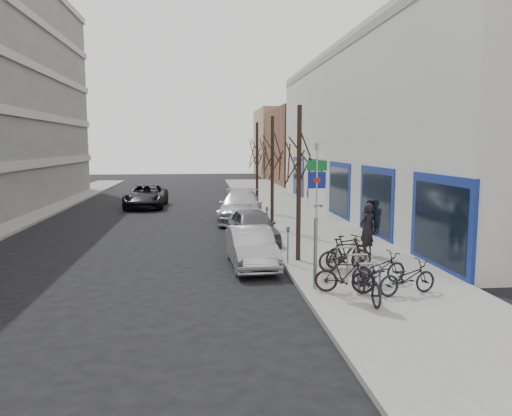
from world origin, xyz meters
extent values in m
plane|color=black|center=(0.00, 0.00, 0.00)|extent=(120.00, 120.00, 0.00)
cube|color=slate|center=(4.50, 10.00, 0.07)|extent=(5.00, 70.00, 0.15)
cube|color=#B7B7B2|center=(17.00, 16.00, 5.00)|extent=(20.00, 32.00, 10.00)
cube|color=brown|center=(13.00, 40.00, 4.00)|extent=(12.00, 14.00, 8.00)
cube|color=#937A5B|center=(13.50, 55.00, 4.50)|extent=(13.00, 12.00, 9.00)
cylinder|color=gray|center=(2.40, 0.00, 2.10)|extent=(0.10, 0.10, 4.20)
cube|color=white|center=(2.40, -0.03, 3.90)|extent=(0.35, 0.03, 0.22)
cube|color=#0C5926|center=(2.40, -0.03, 3.60)|extent=(0.55, 0.03, 0.28)
cube|color=navy|center=(2.40, -0.03, 3.20)|extent=(0.50, 0.03, 0.45)
cube|color=maroon|center=(2.40, -0.04, 3.20)|extent=(0.18, 0.02, 0.14)
cube|color=white|center=(2.40, -0.03, 2.75)|extent=(0.45, 0.03, 0.45)
cube|color=white|center=(2.40, -0.03, 2.30)|extent=(0.55, 0.03, 0.28)
cylinder|color=gray|center=(3.50, -0.50, 0.55)|extent=(0.06, 0.06, 0.80)
cylinder|color=gray|center=(4.10, -0.50, 0.55)|extent=(0.06, 0.06, 0.80)
cylinder|color=gray|center=(3.80, -0.50, 0.95)|extent=(0.60, 0.06, 0.06)
cylinder|color=gray|center=(3.50, 0.60, 0.55)|extent=(0.06, 0.06, 0.80)
cylinder|color=gray|center=(4.10, 0.60, 0.55)|extent=(0.06, 0.06, 0.80)
cylinder|color=gray|center=(3.80, 0.60, 0.95)|extent=(0.60, 0.06, 0.06)
cylinder|color=gray|center=(3.50, 1.70, 0.55)|extent=(0.06, 0.06, 0.80)
cylinder|color=gray|center=(4.10, 1.70, 0.55)|extent=(0.06, 0.06, 0.80)
cylinder|color=gray|center=(3.80, 1.70, 0.95)|extent=(0.60, 0.06, 0.06)
cylinder|color=black|center=(2.60, 3.50, 2.75)|extent=(0.16, 0.16, 5.50)
cylinder|color=black|center=(2.60, 10.00, 2.75)|extent=(0.16, 0.16, 5.50)
cylinder|color=black|center=(2.60, 16.50, 2.75)|extent=(0.16, 0.16, 5.50)
cylinder|color=gray|center=(2.15, 3.00, 0.70)|extent=(0.05, 0.05, 1.10)
cube|color=#3F3F44|center=(2.15, 3.00, 1.33)|extent=(0.10, 0.08, 0.18)
cylinder|color=gray|center=(2.15, 8.50, 0.70)|extent=(0.05, 0.05, 1.10)
cube|color=#3F3F44|center=(2.15, 8.50, 1.33)|extent=(0.10, 0.08, 0.18)
cylinder|color=gray|center=(2.15, 14.00, 0.70)|extent=(0.05, 0.05, 1.10)
cube|color=#3F3F44|center=(2.15, 14.00, 1.33)|extent=(0.10, 0.08, 0.18)
imported|color=black|center=(3.54, -1.22, 0.72)|extent=(0.58, 1.87, 1.14)
imported|color=black|center=(3.11, -0.49, 0.65)|extent=(1.71, 0.94, 0.99)
imported|color=black|center=(4.32, 0.21, 0.70)|extent=(1.88, 1.00, 1.10)
imported|color=black|center=(3.79, 1.79, 0.70)|extent=(1.86, 0.74, 1.10)
imported|color=black|center=(4.74, -0.82, 0.69)|extent=(1.86, 0.98, 1.09)
imported|color=black|center=(4.03, 2.37, 0.70)|extent=(1.87, 1.24, 1.10)
imported|color=#A8A8AD|center=(0.94, 3.38, 0.67)|extent=(1.62, 4.12, 1.34)
imported|color=#4E4E53|center=(1.40, 7.33, 0.74)|extent=(2.12, 4.46, 1.47)
imported|color=#B1B2B6|center=(1.40, 13.59, 0.82)|extent=(2.96, 5.88, 1.64)
imported|color=black|center=(-4.44, 20.49, 0.76)|extent=(2.66, 5.55, 1.53)
imported|color=black|center=(5.21, 3.96, 1.11)|extent=(0.84, 0.79, 1.92)
imported|color=black|center=(6.80, 8.35, 0.93)|extent=(0.69, 0.68, 1.57)
camera|label=1|loc=(-0.72, -13.35, 4.15)|focal=35.00mm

